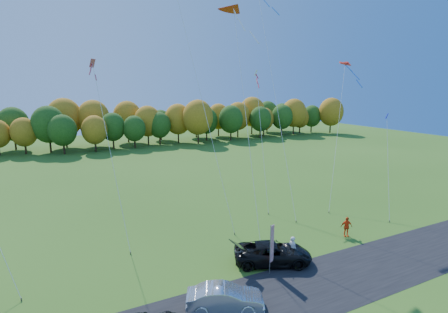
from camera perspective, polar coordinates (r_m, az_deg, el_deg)
name	(u,v)px	position (r m, az deg, el deg)	size (l,w,h in m)	color
ground	(261,264)	(27.00, 6.03, -17.05)	(160.00, 160.00, 0.00)	#305C18
asphalt_strip	(295,292)	(24.21, 11.52, -20.85)	(90.00, 6.00, 0.01)	black
tree_line	(119,148)	(77.04, -16.71, 1.31)	(116.00, 12.00, 10.00)	#1E4711
black_suv	(273,253)	(26.89, 7.97, -15.34)	(2.61, 5.67, 1.57)	black
silver_sedan	(225,298)	(21.90, 0.16, -22.11)	(1.56, 4.49, 1.48)	silver
person_tailgate_a	(293,249)	(27.36, 11.13, -14.55)	(0.70, 0.46, 1.92)	silver
person_tailgate_b	(238,255)	(26.37, 2.38, -15.74)	(0.79, 0.61, 1.62)	gray
person_east	(346,227)	(32.65, 19.36, -10.76)	(1.04, 0.43, 1.77)	#F24B16
feather_flag	(272,244)	(25.01, 7.77, -13.91)	(0.45, 0.25, 3.59)	#999999
kite_delta_blue	(195,72)	(32.23, -4.69, 13.53)	(4.80, 10.12, 28.77)	#4C3F33
kite_parafoil_orange	(275,92)	(38.80, 8.27, 10.35)	(5.27, 13.99, 24.72)	#4C3F33
kite_delta_red	(246,111)	(31.32, 3.54, 7.40)	(3.88, 10.42, 21.88)	#4C3F33
kite_parafoil_rainbow	(338,132)	(40.90, 18.08, 3.87)	(8.62, 6.74, 16.02)	#4C3F33
kite_diamond_white	(262,139)	(37.93, 6.19, 2.93)	(3.03, 7.38, 15.01)	#4C3F33
kite_diamond_pink	(110,152)	(29.92, -18.08, 0.71)	(1.65, 7.41, 15.50)	#4C3F33
kite_diamond_blue_low	(388,166)	(38.53, 25.21, -1.47)	(3.56, 4.27, 10.40)	#4C3F33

